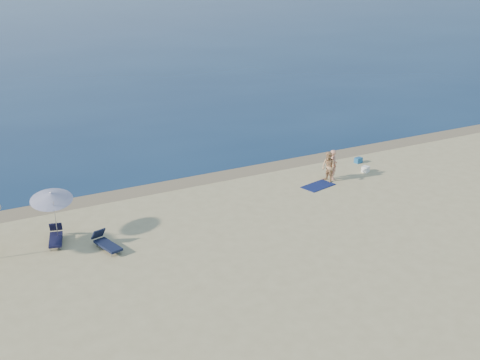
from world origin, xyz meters
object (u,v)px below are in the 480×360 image
(person_left, at_px, (333,164))
(person_right, at_px, (328,167))
(umbrella_near, at_px, (51,197))
(blue_cooler, at_px, (358,160))

(person_left, bearing_deg, person_right, 133.66)
(person_left, xyz_separation_m, person_right, (-0.46, -0.21, 0.00))
(person_right, bearing_deg, person_left, 109.99)
(person_left, height_order, umbrella_near, umbrella_near)
(person_right, relative_size, blue_cooler, 3.84)
(person_left, height_order, person_right, person_right)
(blue_cooler, height_order, umbrella_near, umbrella_near)
(person_left, distance_m, blue_cooler, 3.18)
(person_left, bearing_deg, umbrella_near, 110.43)
(person_right, distance_m, blue_cooler, 3.67)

